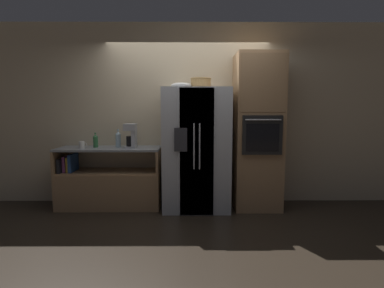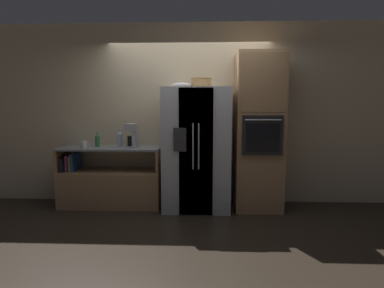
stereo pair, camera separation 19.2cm
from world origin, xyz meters
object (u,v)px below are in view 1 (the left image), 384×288
object	(u,v)px
fruit_bowl	(181,85)
coffee_maker	(132,134)
bottle_short	(118,139)
refrigerator	(196,149)
bottle_tall	(96,141)
wicker_basket	(201,83)
wall_oven	(257,132)
mug	(82,145)

from	to	relation	value
fruit_bowl	coffee_maker	distance (m)	1.03
bottle_short	fruit_bowl	bearing A→B (deg)	-7.33
refrigerator	bottle_short	distance (m)	1.19
bottle_tall	bottle_short	xyz separation A→B (m)	(0.34, 0.02, 0.02)
fruit_bowl	wicker_basket	bearing A→B (deg)	6.04
wall_oven	coffee_maker	distance (m)	1.86
bottle_short	mug	distance (m)	0.52
wicker_basket	mug	bearing A→B (deg)	-178.44
wicker_basket	bottle_tall	xyz separation A→B (m)	(-1.58, 0.07, -0.85)
wicker_basket	wall_oven	bearing A→B (deg)	0.86
refrigerator	wall_oven	size ratio (longest dim) A/B	0.78
wall_oven	coffee_maker	xyz separation A→B (m)	(-1.86, 0.02, -0.03)
fruit_bowl	mug	xyz separation A→B (m)	(-1.46, -0.02, -0.86)
wicker_basket	coffee_maker	world-z (taller)	wicker_basket
fruit_bowl	bottle_short	xyz separation A→B (m)	(-0.96, 0.12, -0.79)
wall_oven	fruit_bowl	world-z (taller)	wall_oven
fruit_bowl	bottle_short	distance (m)	1.25
wicker_basket	bottle_tall	bearing A→B (deg)	177.48
wicker_basket	bottle_tall	size ratio (longest dim) A/B	1.37
wicker_basket	fruit_bowl	size ratio (longest dim) A/B	1.01
wicker_basket	fruit_bowl	world-z (taller)	wicker_basket
wicker_basket	bottle_short	world-z (taller)	wicker_basket
mug	coffee_maker	xyz separation A→B (m)	(0.72, 0.08, 0.15)
wall_oven	mug	xyz separation A→B (m)	(-2.58, -0.06, -0.18)
refrigerator	coffee_maker	bearing A→B (deg)	176.33
wall_oven	bottle_tall	world-z (taller)	wall_oven
refrigerator	wall_oven	bearing A→B (deg)	2.72
mug	refrigerator	bearing A→B (deg)	0.59
wicker_basket	bottle_short	xyz separation A→B (m)	(-1.24, 0.09, -0.83)
bottle_short	wicker_basket	bearing A→B (deg)	-4.33
wicker_basket	refrigerator	bearing A→B (deg)	-155.38
refrigerator	coffee_maker	size ratio (longest dim) A/B	4.98
bottle_short	coffee_maker	world-z (taller)	coffee_maker
refrigerator	fruit_bowl	world-z (taller)	fruit_bowl
wicker_basket	mug	size ratio (longest dim) A/B	2.55
mug	fruit_bowl	bearing A→B (deg)	0.70
wicker_basket	mug	world-z (taller)	wicker_basket
bottle_tall	wicker_basket	bearing A→B (deg)	-2.52
wicker_basket	fruit_bowl	bearing A→B (deg)	-173.96
fruit_bowl	coffee_maker	size ratio (longest dim) A/B	0.84
wall_oven	bottle_short	bearing A→B (deg)	177.76
bottle_tall	bottle_short	bearing A→B (deg)	4.17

